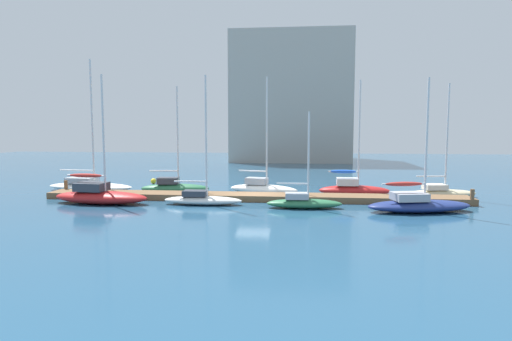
{
  "coord_description": "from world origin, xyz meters",
  "views": [
    {
      "loc": [
        3.45,
        -31.46,
        5.32
      ],
      "look_at": [
        0.0,
        2.0,
        2.0
      ],
      "focal_mm": 30.34,
      "sensor_mm": 36.0,
      "label": 1
    }
  ],
  "objects_px": {
    "sailboat_4": "(263,187)",
    "sailboat_8": "(441,191)",
    "harbor_building_distant": "(291,99)",
    "sailboat_0": "(89,185)",
    "sailboat_1": "(100,195)",
    "mooring_buoy_yellow": "(153,181)",
    "sailboat_7": "(418,204)",
    "sailboat_6": "(353,188)",
    "sailboat_3": "(202,198)",
    "sailboat_5": "(303,202)",
    "sailboat_2": "(174,187)"
  },
  "relations": [
    {
      "from": "sailboat_5",
      "to": "sailboat_8",
      "type": "xyz_separation_m",
      "value": [
        10.5,
        5.53,
        0.03
      ]
    },
    {
      "from": "sailboat_6",
      "to": "sailboat_8",
      "type": "relative_size",
      "value": 1.03
    },
    {
      "from": "sailboat_1",
      "to": "sailboat_2",
      "type": "xyz_separation_m",
      "value": [
        3.83,
        5.28,
        -0.06
      ]
    },
    {
      "from": "sailboat_2",
      "to": "harbor_building_distant",
      "type": "bearing_deg",
      "value": 71.08
    },
    {
      "from": "sailboat_3",
      "to": "harbor_building_distant",
      "type": "bearing_deg",
      "value": 82.92
    },
    {
      "from": "sailboat_7",
      "to": "sailboat_6",
      "type": "bearing_deg",
      "value": 107.53
    },
    {
      "from": "sailboat_0",
      "to": "sailboat_7",
      "type": "relative_size",
      "value": 1.3
    },
    {
      "from": "sailboat_5",
      "to": "harbor_building_distant",
      "type": "distance_m",
      "value": 44.24
    },
    {
      "from": "sailboat_0",
      "to": "sailboat_1",
      "type": "bearing_deg",
      "value": -52.68
    },
    {
      "from": "sailboat_4",
      "to": "sailboat_8",
      "type": "bearing_deg",
      "value": 12.23
    },
    {
      "from": "sailboat_4",
      "to": "sailboat_7",
      "type": "height_order",
      "value": "sailboat_4"
    },
    {
      "from": "sailboat_0",
      "to": "sailboat_3",
      "type": "height_order",
      "value": "sailboat_0"
    },
    {
      "from": "sailboat_2",
      "to": "sailboat_6",
      "type": "distance_m",
      "value": 14.36
    },
    {
      "from": "sailboat_5",
      "to": "sailboat_6",
      "type": "bearing_deg",
      "value": 52.41
    },
    {
      "from": "sailboat_5",
      "to": "sailboat_2",
      "type": "bearing_deg",
      "value": 149.62
    },
    {
      "from": "sailboat_1",
      "to": "sailboat_2",
      "type": "height_order",
      "value": "sailboat_1"
    },
    {
      "from": "sailboat_2",
      "to": "sailboat_4",
      "type": "distance_m",
      "value": 7.22
    },
    {
      "from": "sailboat_4",
      "to": "harbor_building_distant",
      "type": "bearing_deg",
      "value": 101.27
    },
    {
      "from": "sailboat_2",
      "to": "harbor_building_distant",
      "type": "height_order",
      "value": "harbor_building_distant"
    },
    {
      "from": "sailboat_7",
      "to": "mooring_buoy_yellow",
      "type": "distance_m",
      "value": 24.43
    },
    {
      "from": "sailboat_2",
      "to": "mooring_buoy_yellow",
      "type": "relative_size",
      "value": 16.57
    },
    {
      "from": "sailboat_6",
      "to": "sailboat_8",
      "type": "xyz_separation_m",
      "value": [
        6.58,
        0.0,
        -0.14
      ]
    },
    {
      "from": "sailboat_8",
      "to": "harbor_building_distant",
      "type": "xyz_separation_m",
      "value": [
        -12.31,
        37.63,
        9.51
      ]
    },
    {
      "from": "sailboat_2",
      "to": "harbor_building_distant",
      "type": "xyz_separation_m",
      "value": [
        8.64,
        37.58,
        9.43
      ]
    },
    {
      "from": "sailboat_0",
      "to": "sailboat_5",
      "type": "bearing_deg",
      "value": -14.13
    },
    {
      "from": "sailboat_0",
      "to": "harbor_building_distant",
      "type": "relative_size",
      "value": 0.55
    },
    {
      "from": "sailboat_1",
      "to": "sailboat_6",
      "type": "distance_m",
      "value": 18.92
    },
    {
      "from": "sailboat_3",
      "to": "sailboat_8",
      "type": "xyz_separation_m",
      "value": [
        17.5,
        4.9,
        -0.01
      ]
    },
    {
      "from": "sailboat_0",
      "to": "sailboat_5",
      "type": "relative_size",
      "value": 1.72
    },
    {
      "from": "sailboat_3",
      "to": "sailboat_8",
      "type": "relative_size",
      "value": 1.03
    },
    {
      "from": "sailboat_7",
      "to": "sailboat_8",
      "type": "distance_m",
      "value": 6.87
    },
    {
      "from": "sailboat_0",
      "to": "sailboat_1",
      "type": "xyz_separation_m",
      "value": [
        3.75,
        -5.9,
        0.11
      ]
    },
    {
      "from": "sailboat_4",
      "to": "mooring_buoy_yellow",
      "type": "xyz_separation_m",
      "value": [
        -10.95,
        5.43,
        -0.31
      ]
    },
    {
      "from": "sailboat_1",
      "to": "mooring_buoy_yellow",
      "type": "relative_size",
      "value": 17.22
    },
    {
      "from": "sailboat_0",
      "to": "sailboat_4",
      "type": "bearing_deg",
      "value": 3.39
    },
    {
      "from": "sailboat_4",
      "to": "sailboat_8",
      "type": "height_order",
      "value": "sailboat_4"
    },
    {
      "from": "sailboat_6",
      "to": "sailboat_7",
      "type": "height_order",
      "value": "sailboat_6"
    },
    {
      "from": "sailboat_1",
      "to": "harbor_building_distant",
      "type": "bearing_deg",
      "value": 78.1
    },
    {
      "from": "sailboat_6",
      "to": "harbor_building_distant",
      "type": "bearing_deg",
      "value": 99.67
    },
    {
      "from": "sailboat_3",
      "to": "sailboat_7",
      "type": "distance_m",
      "value": 14.27
    },
    {
      "from": "sailboat_3",
      "to": "sailboat_7",
      "type": "height_order",
      "value": "sailboat_3"
    },
    {
      "from": "sailboat_5",
      "to": "harbor_building_distant",
      "type": "height_order",
      "value": "harbor_building_distant"
    },
    {
      "from": "sailboat_8",
      "to": "harbor_building_distant",
      "type": "height_order",
      "value": "harbor_building_distant"
    },
    {
      "from": "harbor_building_distant",
      "to": "mooring_buoy_yellow",
      "type": "bearing_deg",
      "value": -111.2
    },
    {
      "from": "sailboat_6",
      "to": "sailboat_5",
      "type": "bearing_deg",
      "value": -124.31
    },
    {
      "from": "harbor_building_distant",
      "to": "sailboat_7",
      "type": "bearing_deg",
      "value": -78.31
    },
    {
      "from": "sailboat_0",
      "to": "sailboat_1",
      "type": "height_order",
      "value": "sailboat_0"
    },
    {
      "from": "sailboat_0",
      "to": "sailboat_4",
      "type": "height_order",
      "value": "sailboat_0"
    },
    {
      "from": "sailboat_8",
      "to": "sailboat_4",
      "type": "bearing_deg",
      "value": 170.0
    },
    {
      "from": "mooring_buoy_yellow",
      "to": "sailboat_4",
      "type": "bearing_deg",
      "value": -26.36
    }
  ]
}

